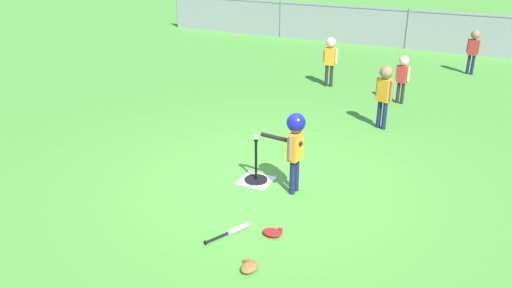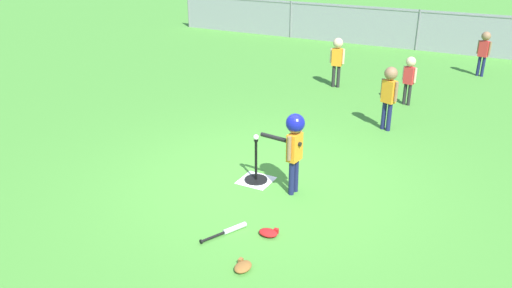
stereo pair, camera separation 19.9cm
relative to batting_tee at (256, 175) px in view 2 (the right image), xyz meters
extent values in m
plane|color=#478C33|center=(0.16, 0.07, -0.09)|extent=(60.00, 60.00, 0.00)
cube|color=white|center=(0.00, 0.00, -0.09)|extent=(0.44, 0.44, 0.01)
cylinder|color=black|center=(0.00, 0.00, -0.08)|extent=(0.32, 0.32, 0.03)
cylinder|color=black|center=(0.00, 0.00, 0.23)|extent=(0.04, 0.04, 0.59)
cylinder|color=black|center=(0.00, 0.00, 0.51)|extent=(0.06, 0.06, 0.02)
sphere|color=white|center=(0.00, 0.00, 0.56)|extent=(0.07, 0.07, 0.07)
cylinder|color=#191E4C|center=(0.59, -0.12, 0.14)|extent=(0.07, 0.07, 0.47)
cylinder|color=#191E4C|center=(0.60, -0.02, 0.14)|extent=(0.07, 0.07, 0.47)
cube|color=orange|center=(0.60, -0.07, 0.56)|extent=(0.15, 0.22, 0.37)
cylinder|color=#8C6647|center=(0.58, -0.20, 0.59)|extent=(0.05, 0.05, 0.31)
cylinder|color=#8C6647|center=(0.61, 0.06, 0.59)|extent=(0.05, 0.05, 0.31)
sphere|color=#8C6647|center=(0.60, -0.07, 0.86)|extent=(0.21, 0.21, 0.21)
sphere|color=#141999|center=(0.60, -0.07, 0.89)|extent=(0.24, 0.24, 0.24)
cylinder|color=black|center=(0.39, -0.05, 0.62)|extent=(0.60, 0.13, 0.06)
cylinder|color=#262626|center=(-0.54, 4.83, 0.15)|extent=(0.08, 0.08, 0.48)
cylinder|color=#262626|center=(-0.65, 4.82, 0.15)|extent=(0.08, 0.08, 0.48)
cube|color=orange|center=(-0.60, 4.82, 0.58)|extent=(0.23, 0.15, 0.38)
cylinder|color=beige|center=(-0.46, 4.84, 0.60)|extent=(0.05, 0.05, 0.32)
cylinder|color=beige|center=(-0.73, 4.81, 0.60)|extent=(0.05, 0.05, 0.32)
sphere|color=beige|center=(-0.60, 4.82, 0.88)|extent=(0.21, 0.21, 0.21)
cylinder|color=#191E4C|center=(2.16, 7.31, 0.14)|extent=(0.07, 0.07, 0.47)
cylinder|color=#191E4C|center=(2.06, 7.34, 0.14)|extent=(0.07, 0.07, 0.47)
cube|color=red|center=(2.11, 7.32, 0.56)|extent=(0.23, 0.18, 0.36)
cylinder|color=#8C6647|center=(2.24, 7.28, 0.58)|extent=(0.05, 0.05, 0.31)
cylinder|color=#8C6647|center=(1.99, 7.36, 0.58)|extent=(0.05, 0.05, 0.31)
sphere|color=#8C6647|center=(2.11, 7.32, 0.85)|extent=(0.21, 0.21, 0.21)
cylinder|color=#191E4C|center=(1.11, 2.75, 0.16)|extent=(0.08, 0.08, 0.50)
cylinder|color=#191E4C|center=(1.01, 2.79, 0.16)|extent=(0.08, 0.08, 0.50)
cube|color=orange|center=(1.06, 2.77, 0.60)|extent=(0.25, 0.20, 0.39)
cylinder|color=#8C6647|center=(1.19, 2.72, 0.63)|extent=(0.06, 0.06, 0.33)
cylinder|color=#8C6647|center=(0.93, 2.82, 0.63)|extent=(0.06, 0.06, 0.33)
sphere|color=#8C6647|center=(1.06, 2.77, 0.91)|extent=(0.22, 0.22, 0.22)
cylinder|color=#262626|center=(1.11, 4.31, 0.12)|extent=(0.07, 0.07, 0.43)
cylinder|color=#262626|center=(1.02, 4.33, 0.12)|extent=(0.07, 0.07, 0.43)
cube|color=red|center=(1.07, 4.32, 0.51)|extent=(0.21, 0.16, 0.33)
cylinder|color=beige|center=(1.18, 4.29, 0.53)|extent=(0.05, 0.05, 0.29)
cylinder|color=beige|center=(0.95, 4.35, 0.53)|extent=(0.05, 0.05, 0.29)
sphere|color=beige|center=(1.07, 4.32, 0.78)|extent=(0.19, 0.19, 0.19)
cylinder|color=silver|center=(0.38, -1.22, -0.06)|extent=(0.18, 0.30, 0.06)
cylinder|color=black|center=(0.25, -1.49, -0.06)|extent=(0.15, 0.28, 0.03)
cylinder|color=black|center=(0.19, -1.63, -0.06)|extent=(0.05, 0.03, 0.05)
ellipsoid|color=#B21919|center=(0.77, -1.13, -0.06)|extent=(0.22, 0.17, 0.07)
cube|color=#B21919|center=(0.83, -1.06, -0.06)|extent=(0.05, 0.04, 0.06)
ellipsoid|color=brown|center=(0.82, -1.81, -0.06)|extent=(0.17, 0.23, 0.07)
cube|color=brown|center=(0.76, -1.74, -0.06)|extent=(0.04, 0.05, 0.06)
cylinder|color=slate|center=(-7.84, 9.49, 0.48)|extent=(0.06, 0.06, 1.15)
cylinder|color=slate|center=(-3.84, 9.49, 0.48)|extent=(0.06, 0.06, 1.15)
cylinder|color=slate|center=(0.16, 9.49, 0.48)|extent=(0.06, 0.06, 1.15)
cube|color=gray|center=(0.16, 9.49, 1.00)|extent=(16.00, 0.03, 0.03)
cube|color=gray|center=(0.16, 9.49, 0.48)|extent=(16.00, 0.01, 1.15)
camera|label=1|loc=(2.75, -5.52, 3.08)|focal=35.08mm
camera|label=2|loc=(2.92, -5.43, 3.08)|focal=35.08mm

